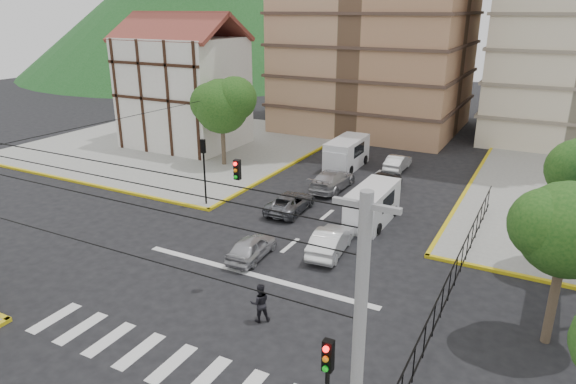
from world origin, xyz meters
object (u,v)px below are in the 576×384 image
Objects in this scene: car_white_front_right at (331,241)px; pedestrian_crosswalk at (260,303)px; van_right_lane at (371,207)px; van_left_lane at (345,155)px; traffic_light_nw at (204,161)px; car_silver_front_left at (252,247)px.

pedestrian_crosswalk reaches higher than car_white_front_right.
van_left_lane is at bearing 120.22° from van_right_lane.
traffic_light_nw is 1.03× the size of car_white_front_right.
van_left_lane is 1.25× the size of car_white_front_right.
van_right_lane is at bearing -122.13° from car_silver_front_left.
traffic_light_nw is at bearing -40.60° from car_silver_front_left.
van_right_lane is at bearing -102.50° from car_white_front_right.
car_silver_front_left is (-4.00, -7.32, -0.47)m from van_right_lane.
car_white_front_right is at bearing -14.18° from traffic_light_nw.
car_white_front_right is (10.14, -2.56, -2.41)m from traffic_light_nw.
car_white_front_right is at bearing -147.45° from car_silver_front_left.
car_silver_front_left is at bearing -117.94° from van_right_lane.
traffic_light_nw is 2.55× the size of pedestrian_crosswalk.
van_left_lane is at bearing -76.85° from car_white_front_right.
van_left_lane is at bearing -87.97° from car_silver_front_left.
pedestrian_crosswalk is at bearing 83.53° from car_white_front_right.
traffic_light_nw is 13.41m from van_left_lane.
van_left_lane is 17.43m from car_silver_front_left.
pedestrian_crosswalk is (5.05, -22.12, -0.31)m from van_left_lane.
van_left_lane is at bearing -115.82° from pedestrian_crosswalk.
traffic_light_nw is 10.73m from car_white_front_right.
car_silver_front_left is 0.86× the size of car_white_front_right.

